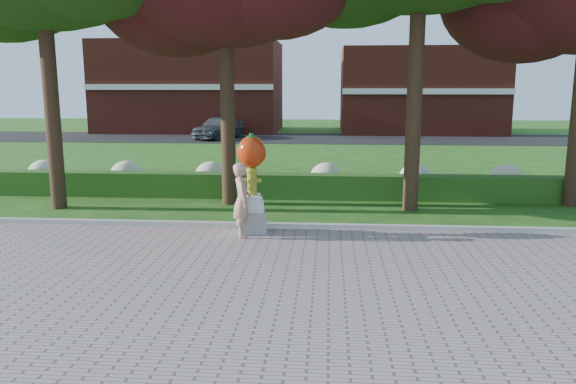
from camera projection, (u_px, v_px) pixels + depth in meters
name	position (u px, v px, depth m)	size (l,w,h in m)	color
ground	(275.00, 266.00, 11.50)	(100.00, 100.00, 0.00)	#174B12
walkway	(246.00, 357.00, 7.58)	(40.00, 14.00, 0.04)	gray
curb	(286.00, 226.00, 14.42)	(40.00, 0.18, 0.15)	#ADADA5
lawn_hedge	(295.00, 186.00, 18.28)	(24.00, 0.70, 0.80)	#1C4814
hydrangea_row	(314.00, 177.00, 19.19)	(20.10, 1.10, 0.99)	#C1C093
street	(314.00, 138.00, 38.92)	(50.00, 8.00, 0.02)	black
building_left	(191.00, 87.00, 44.87)	(14.00, 8.00, 7.00)	maroon
building_right	(419.00, 91.00, 43.63)	(12.00, 8.00, 6.40)	maroon
hydrant_sculpture	(252.00, 181.00, 13.72)	(0.77, 0.77, 2.46)	gray
woman	(242.00, 200.00, 13.41)	(0.65, 0.43, 1.79)	tan
parked_car	(219.00, 127.00, 38.45)	(1.86, 4.62, 1.57)	#464A4F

